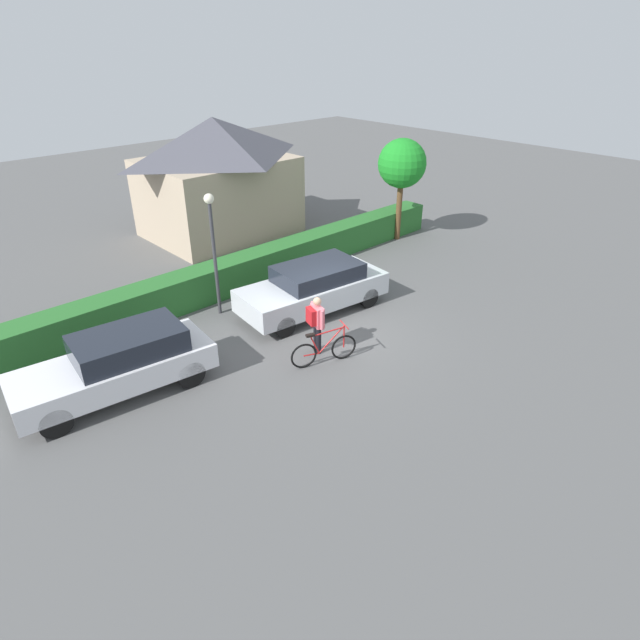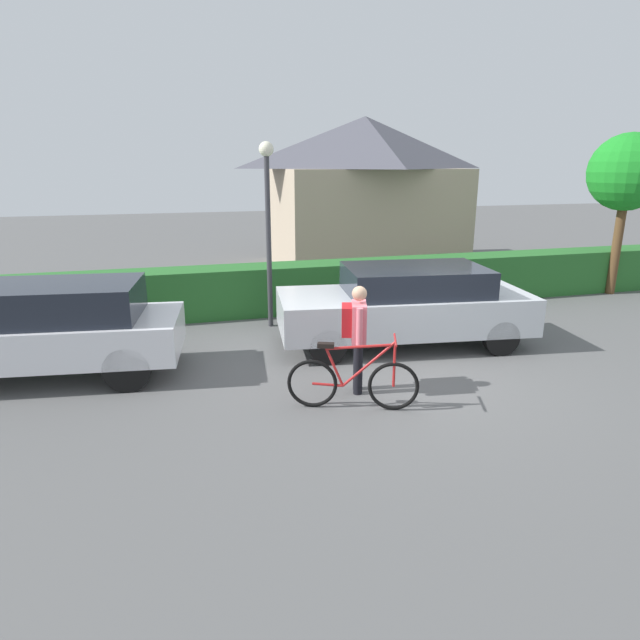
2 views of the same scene
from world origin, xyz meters
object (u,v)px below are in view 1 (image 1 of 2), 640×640
parked_car_far (314,287)px  bicycle (324,350)px  parked_car_near (119,363)px  street_lamp (213,237)px  person_rider (316,320)px  tree_kerbside (402,164)px

parked_car_far → bicycle: (-1.77, -2.30, -0.37)m
parked_car_near → street_lamp: (3.84, 1.79, 1.58)m
person_rider → tree_kerbside: bearing=26.5°
parked_car_near → bicycle: 4.81m
parked_car_near → tree_kerbside: size_ratio=1.16×
tree_kerbside → street_lamp: bearing=-176.4°
street_lamp → tree_kerbside: size_ratio=0.92×
parked_car_far → tree_kerbside: size_ratio=1.19×
street_lamp → person_rider: bearing=-80.5°
parked_car_far → tree_kerbside: 7.38m
bicycle → tree_kerbside: tree_kerbside is taller
parked_car_far → bicycle: parked_car_far is taller
person_rider → parked_car_near: bearing=158.3°
person_rider → bicycle: bearing=-112.6°
parked_car_near → bicycle: bearing=-28.5°
parked_car_near → person_rider: bearing=-21.7°
parked_car_near → person_rider: person_rider is taller
bicycle → tree_kerbside: 9.95m
person_rider → street_lamp: 3.87m
parked_car_near → street_lamp: bearing=25.0°
parked_car_near → parked_car_far: parked_car_near is taller
parked_car_far → person_rider: size_ratio=2.95×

